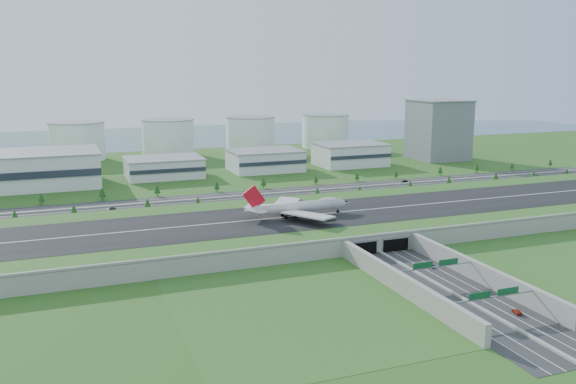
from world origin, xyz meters
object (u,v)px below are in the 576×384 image
object	(u,v)px
car_3	(517,311)
car_7	(252,191)
car_1	(451,308)
car_6	(535,175)
boeing_747	(299,207)
car_2	(431,266)
car_4	(112,208)
car_0	(391,274)
fuel_tank_a	(77,141)
office_tower	(438,130)
car_5	(405,181)

from	to	relation	value
car_3	car_7	bearing A→B (deg)	-70.03
car_1	car_7	size ratio (longest dim) A/B	0.86
car_1	car_6	distance (m)	309.31
boeing_747	car_6	size ratio (longest dim) A/B	12.24
car_2	car_4	bearing A→B (deg)	-69.68
car_2	car_7	world-z (taller)	car_7
car_1	car_6	size ratio (longest dim) A/B	0.96
car_0	car_1	distance (m)	39.69
fuel_tank_a	car_3	distance (m)	460.15
car_1	car_4	size ratio (longest dim) A/B	0.95
fuel_tank_a	car_2	distance (m)	408.42
car_3	boeing_747	bearing A→B (deg)	-62.40
car_2	boeing_747	bearing A→B (deg)	-83.54
fuel_tank_a	car_2	world-z (taller)	fuel_tank_a
office_tower	car_6	size ratio (longest dim) A/B	11.00
boeing_747	car_7	size ratio (longest dim) A/B	11.05
car_1	car_7	distance (m)	225.83
office_tower	car_4	bearing A→B (deg)	-160.69
car_2	car_4	distance (m)	202.51
car_3	car_6	world-z (taller)	car_3
car_6	car_1	bearing A→B (deg)	121.92
boeing_747	car_3	bearing A→B (deg)	-77.34
car_3	car_2	bearing A→B (deg)	-76.33
boeing_747	car_2	distance (m)	83.35
car_0	car_5	size ratio (longest dim) A/B	0.88
fuel_tank_a	car_2	xyz separation A→B (m)	(130.30, -386.72, -16.71)
car_5	car_2	bearing A→B (deg)	-30.40
car_1	car_2	world-z (taller)	car_1
fuel_tank_a	car_3	world-z (taller)	fuel_tank_a
car_5	car_7	distance (m)	120.12
car_0	car_4	distance (m)	193.65
car_5	car_6	size ratio (longest dim) A/B	0.97
office_tower	car_7	distance (m)	233.15
office_tower	car_3	world-z (taller)	office_tower
office_tower	boeing_747	world-z (taller)	office_tower
office_tower	car_5	world-z (taller)	office_tower
office_tower	car_4	world-z (taller)	office_tower
boeing_747	car_6	bearing A→B (deg)	19.55
office_tower	car_5	distance (m)	135.64
boeing_747	car_4	xyz separation A→B (m)	(-88.42, 87.08, -12.42)
car_1	car_2	xyz separation A→B (m)	(20.69, 43.40, -0.12)
car_3	car_6	xyz separation A→B (m)	(209.19, 218.72, -0.04)
car_0	car_5	distance (m)	215.97
fuel_tank_a	car_4	bearing A→B (deg)	-87.32
car_3	car_5	size ratio (longest dim) A/B	1.05
car_5	car_7	size ratio (longest dim) A/B	0.87
car_0	car_6	size ratio (longest dim) A/B	0.85
car_1	car_5	size ratio (longest dim) A/B	0.99
car_2	car_5	size ratio (longest dim) A/B	1.00
boeing_747	car_4	distance (m)	124.72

